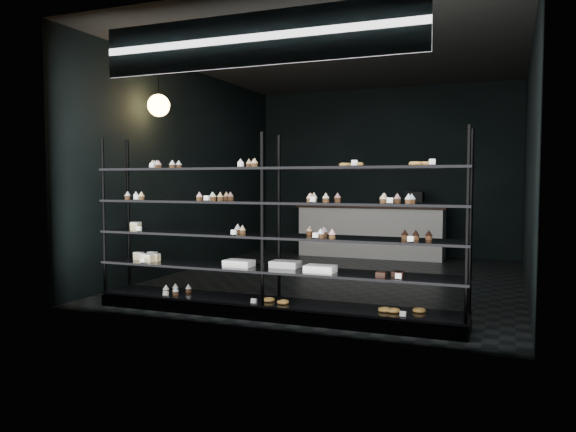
% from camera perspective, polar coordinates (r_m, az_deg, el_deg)
% --- Properties ---
extents(room, '(5.01, 6.01, 3.20)m').
position_cam_1_polar(room, '(8.12, 5.32, 4.82)').
color(room, black).
rests_on(room, ground).
extents(display_shelf, '(4.00, 0.50, 1.91)m').
position_cam_1_polar(display_shelf, '(5.89, -2.01, -4.16)').
color(display_shelf, black).
rests_on(display_shelf, room).
extents(signage, '(3.30, 0.05, 0.50)m').
position_cam_1_polar(signage, '(5.54, -3.58, 17.45)').
color(signage, '#0B193A').
rests_on(signage, room).
extents(pendant_lamp, '(0.30, 0.30, 0.88)m').
position_cam_1_polar(pendant_lamp, '(7.98, -13.00, 10.90)').
color(pendant_lamp, black).
rests_on(pendant_lamp, room).
extents(service_counter, '(2.77, 0.65, 1.23)m').
position_cam_1_polar(service_counter, '(10.61, 8.49, -1.43)').
color(service_counter, silver).
rests_on(service_counter, room).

